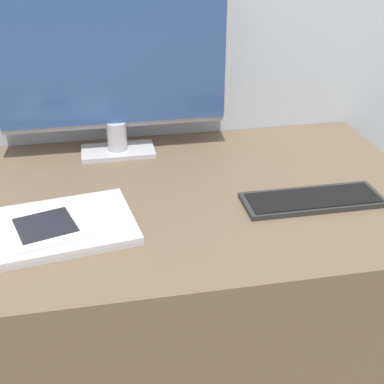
{
  "coord_description": "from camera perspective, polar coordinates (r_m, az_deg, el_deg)",
  "views": [
    {
      "loc": [
        -0.14,
        -0.94,
        1.34
      ],
      "look_at": [
        0.06,
        0.06,
        0.79
      ],
      "focal_mm": 50.0,
      "sensor_mm": 36.0,
      "label": 1
    }
  ],
  "objects": [
    {
      "name": "laptop",
      "position": [
        1.17,
        -13.92,
        -3.64
      ],
      "size": [
        0.34,
        0.27,
        0.02
      ],
      "color": "#BCBCC1",
      "rests_on": "desk"
    },
    {
      "name": "monitor",
      "position": [
        1.43,
        -8.6,
        13.93
      ],
      "size": [
        0.63,
        0.11,
        0.49
      ],
      "color": "#B7B7BC",
      "rests_on": "desk"
    },
    {
      "name": "ereader",
      "position": [
        1.15,
        -15.36,
        -3.61
      ],
      "size": [
        0.18,
        0.19,
        0.01
      ],
      "color": "white",
      "rests_on": "laptop"
    },
    {
      "name": "desk",
      "position": [
        1.49,
        -2.98,
        -12.87
      ],
      "size": [
        1.3,
        0.75,
        0.73
      ],
      "color": "brown",
      "rests_on": "ground_plane"
    },
    {
      "name": "keyboard",
      "position": [
        1.27,
        12.73,
        -0.8
      ],
      "size": [
        0.33,
        0.12,
        0.01
      ],
      "color": "#282828",
      "rests_on": "desk"
    }
  ]
}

